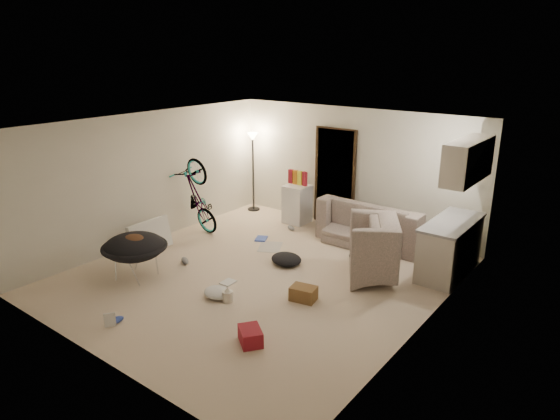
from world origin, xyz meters
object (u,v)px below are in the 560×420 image
Objects in this scene: saucer_chair at (135,252)px; drink_case_b at (250,336)px; kitchen_counter at (450,248)px; drink_case_a at (303,293)px; mini_fridge at (297,204)px; bicycle at (199,213)px; juicer at (228,295)px; sofa at (373,228)px; tv_box at (150,236)px; armchair at (396,257)px; floor_lamp at (253,155)px.

saucer_chair is 2.96× the size of drink_case_b.
drink_case_a is at bearing -121.35° from kitchen_counter.
bicycle is at bearing -124.67° from mini_fridge.
drink_case_b is at bearing -32.68° from juicer.
kitchen_counter is 4.88m from bicycle.
mini_fridge is at bearing -3.01° from sofa.
mini_fridge is at bearing 109.61° from juicer.
mini_fridge is at bearing 66.74° from tv_box.
sofa is 5.55× the size of drink_case_a.
kitchen_counter reaches higher than tv_box.
bicycle is 2.12m from mini_fridge.
armchair is 4.25m from saucer_chair.
floor_lamp is 0.87× the size of sofa.
drink_case_a is (2.63, 1.03, -0.34)m from saucer_chair.
juicer reaches higher than drink_case_a.
tv_box is 2.50× the size of drink_case_b.
floor_lamp reaches higher than drink_case_a.
kitchen_counter is at bearing 52.96° from juicer.
saucer_chair is 1.19× the size of tv_box.
armchair is (-0.61, -0.75, -0.07)m from kitchen_counter.
bicycle is 7.00× the size of juicer.
drink_case_a is at bearing 131.70° from drink_case_b.
kitchen_counter is 5.32m from tv_box.
drink_case_a is (3.35, -1.07, -0.32)m from bicycle.
mini_fridge reaches higher than drink_case_b.
sofa is 2.34× the size of tv_box.
saucer_chair reaches higher than sofa.
tv_box is (0.00, -1.24, -0.13)m from bicycle.
saucer_chair is 2.82× the size of drink_case_a.
mini_fridge is (-3.51, 0.55, -0.03)m from kitchen_counter.
sofa is 3.50m from juicer.
kitchen_counter reaches higher than armchair.
saucer_chair reaches higher than armchair.
tv_box reaches higher than drink_case_a.
bicycle is 1.97× the size of mini_fridge.
bicycle is (-4.73, -1.19, -0.01)m from kitchen_counter.
tv_box is (-3.09, -2.88, -0.01)m from sofa.
juicer reaches higher than drink_case_b.
drink_case_b is at bearing -20.04° from tv_box.
armchair is at bearing -129.18° from kitchen_counter.
armchair is at bearing -23.79° from mini_fridge.
sofa is 2.54× the size of mini_fridge.
kitchen_counter is (4.83, -0.65, -0.87)m from floor_lamp.
armchair is 4.45m from tv_box.
bicycle reaches higher than kitchen_counter.
sofa is (-1.64, 0.45, -0.14)m from kitchen_counter.
bicycle is at bearing 88.93° from tv_box.
sofa is at bearing 10.40° from armchair.
bicycle reaches higher than tv_box.
floor_lamp is 3.25m from tv_box.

